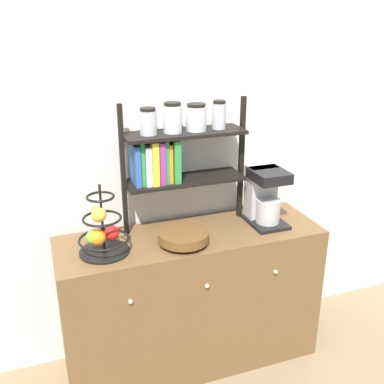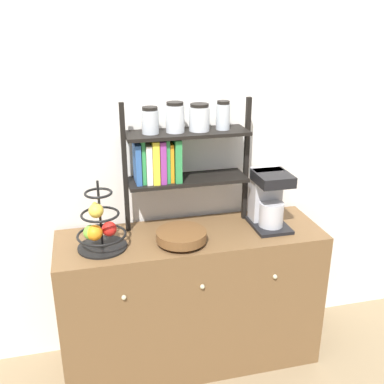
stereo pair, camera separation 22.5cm
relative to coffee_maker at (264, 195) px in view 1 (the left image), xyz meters
name	(u,v)px [view 1 (the left image)]	position (x,y,z in m)	size (l,w,h in m)	color
ground_plane	(205,383)	(-0.43, -0.24, -0.95)	(12.00, 12.00, 0.00)	#847051
wall_back	(174,128)	(-0.43, 0.25, 0.35)	(7.00, 0.05, 2.60)	silver
sideboard	(191,299)	(-0.43, -0.02, -0.55)	(1.39, 0.46, 0.80)	brown
coffee_maker	(264,195)	(0.00, 0.00, 0.00)	(0.18, 0.25, 0.31)	black
fruit_stand	(102,231)	(-0.90, -0.07, -0.04)	(0.24, 0.24, 0.35)	black
wooden_bowl	(184,237)	(-0.50, -0.10, -0.12)	(0.25, 0.25, 0.07)	brown
shelf_hutch	(173,149)	(-0.48, 0.11, 0.28)	(0.67, 0.20, 0.68)	black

